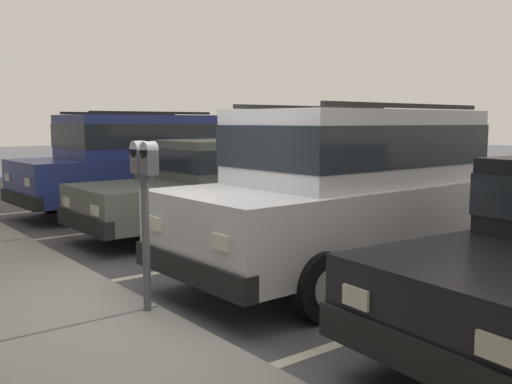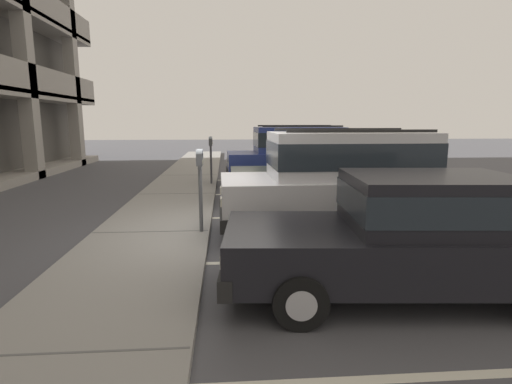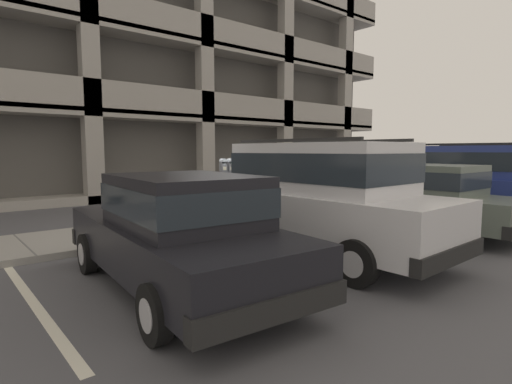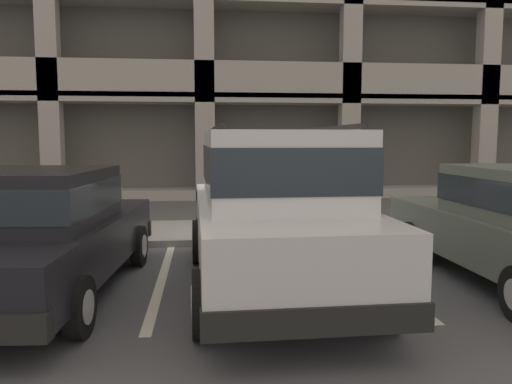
% 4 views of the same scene
% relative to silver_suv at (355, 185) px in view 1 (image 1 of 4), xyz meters
% --- Properties ---
extents(ground_plane, '(80.00, 80.00, 0.10)m').
position_rel_silver_suv_xyz_m(ground_plane, '(0.04, 2.41, -1.14)').
color(ground_plane, '#4C4C51').
extents(sidewalk, '(40.00, 2.20, 0.12)m').
position_rel_silver_suv_xyz_m(sidewalk, '(0.04, 3.71, -1.03)').
color(sidewalk, gray).
rests_on(sidewalk, ground_plane).
extents(parking_stall_lines, '(11.89, 4.80, 0.01)m').
position_rel_silver_suv_xyz_m(parking_stall_lines, '(1.52, 1.01, -1.08)').
color(parking_stall_lines, silver).
rests_on(parking_stall_lines, ground_plane).
extents(silver_suv, '(2.09, 4.82, 2.03)m').
position_rel_silver_suv_xyz_m(silver_suv, '(0.00, 0.00, 0.00)').
color(silver_suv, silver).
rests_on(silver_suv, ground_plane).
extents(dark_hatchback, '(1.85, 4.48, 1.54)m').
position_rel_silver_suv_xyz_m(dark_hatchback, '(3.20, -0.16, -0.27)').
color(dark_hatchback, '#5B665B').
rests_on(dark_hatchback, ground_plane).
extents(blue_coupe, '(2.12, 4.83, 2.03)m').
position_rel_silver_suv_xyz_m(blue_coupe, '(6.11, -0.15, 0.00)').
color(blue_coupe, navy).
rests_on(blue_coupe, ground_plane).
extents(parking_meter_near, '(0.35, 0.12, 1.55)m').
position_rel_silver_suv_xyz_m(parking_meter_near, '(0.00, 2.76, 0.18)').
color(parking_meter_near, '#595B60').
rests_on(parking_meter_near, sidewalk).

